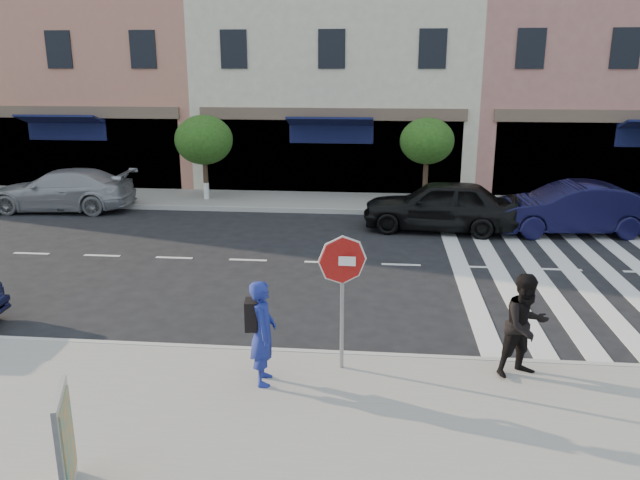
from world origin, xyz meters
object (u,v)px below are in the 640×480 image
Objects in this scene: walker at (525,326)px; car_far_right at (571,208)px; stop_sign at (342,272)px; poster_board at (66,446)px; car_far_left at (62,190)px; car_far_mid at (440,205)px; photographer at (263,332)px.

car_far_right is (3.40, 9.60, -0.22)m from walker.
stop_sign reaches higher than poster_board.
car_far_mid reaches higher than car_far_left.
car_far_right is (6.30, 9.66, -1.03)m from stop_sign.
walker reaches higher than car_far_left.
poster_board is at bearing -40.29° from car_far_right.
car_far_left is at bearing 31.38° from photographer.
car_far_right reaches higher than car_far_left.
car_far_left is 1.05× the size of car_far_right.
photographer reaches higher than car_far_left.
walker is 10.19m from car_far_right.
car_far_right is at bearing 96.07° from car_far_mid.
stop_sign is at bearing 154.29° from walker.
stop_sign reaches higher than car_far_left.
walker is at bearing -88.26° from photographer.
car_far_mid is (3.57, 10.24, -0.20)m from photographer.
stop_sign reaches higher than photographer.
photographer is 15.03m from car_far_left.
car_far_mid is (5.32, 13.10, 0.00)m from poster_board.
walker is at bearing -24.62° from car_far_right.
walker reaches higher than photographer.
stop_sign is 1.33× the size of walker.
car_far_right is at bearing 43.60° from walker.
poster_board is (-1.75, -2.85, -0.20)m from photographer.
car_far_left is (-9.37, 11.74, -0.27)m from photographer.
car_far_left is at bearing 135.60° from stop_sign.
car_far_mid is at bearing -26.43° from photographer.
car_far_right is at bearing 59.10° from stop_sign.
photographer reaches higher than car_far_right.
stop_sign is 15.40m from car_far_left.
car_far_right is at bearing -43.35° from photographer.
poster_board is at bearing -128.21° from stop_sign.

